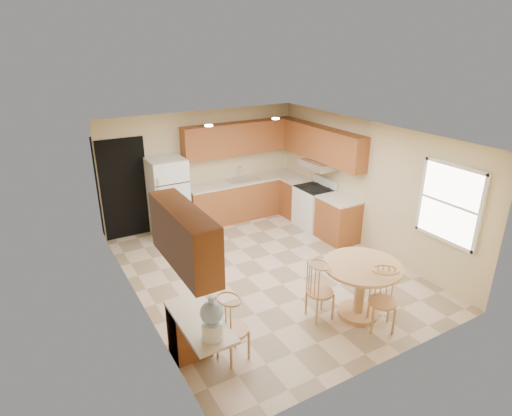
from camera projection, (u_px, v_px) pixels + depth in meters
floor at (267, 271)px, 7.73m from camera, size 5.50×5.50×0.00m
ceiling at (268, 134)px, 6.80m from camera, size 4.50×5.50×0.02m
wall_back at (203, 168)px, 9.47m from camera, size 4.50×0.02×2.50m
wall_front at (389, 281)px, 5.05m from camera, size 4.50×0.02×2.50m
wall_left at (136, 235)px, 6.22m from camera, size 0.02×5.50×2.50m
wall_right at (366, 186)px, 8.31m from camera, size 0.02×5.50×2.50m
doorway at (125, 189)px, 8.72m from camera, size 0.90×0.02×2.10m
base_cab_back at (244, 199)px, 9.94m from camera, size 2.75×0.60×0.87m
counter_back at (244, 180)px, 9.77m from camera, size 2.75×0.63×0.04m
base_cab_right_a at (297, 199)px, 9.96m from camera, size 0.60×0.59×0.87m
counter_right_a at (298, 180)px, 9.79m from camera, size 0.63×0.59×0.04m
base_cab_right_b at (338, 220)px, 8.79m from camera, size 0.60×0.80×0.87m
counter_right_b at (339, 199)px, 8.62m from camera, size 0.63×0.80×0.04m
upper_cab_back at (241, 138)px, 9.53m from camera, size 2.75×0.33×0.70m
upper_cab_right at (322, 144)px, 8.98m from camera, size 0.33×2.42×0.70m
upper_cab_left at (184, 237)px, 4.79m from camera, size 0.33×1.40×0.70m
sink at (243, 180)px, 9.75m from camera, size 0.78×0.44×0.01m
range_hood at (319, 165)px, 9.08m from camera, size 0.50×0.76×0.14m
desk_pedestal at (189, 330)px, 5.60m from camera, size 0.48×0.42×0.72m
desk_top at (199, 321)px, 5.15m from camera, size 0.50×1.20×0.04m
window at (450, 204)px, 6.72m from camera, size 0.06×1.12×1.30m
can_light_a at (209, 126)px, 7.54m from camera, size 0.14×0.14×0.02m
can_light_b at (276, 119)px, 8.19m from camera, size 0.14×0.14×0.02m
refrigerator at (169, 197)px, 8.91m from camera, size 0.73×0.71×1.66m
stove at (314, 207)px, 9.40m from camera, size 0.65×0.76×1.09m
dining_table at (361, 282)px, 6.32m from camera, size 1.16×1.16×0.86m
chair_table_a at (324, 288)px, 6.20m from camera, size 0.40×0.52×0.90m
chair_table_b at (388, 297)px, 5.94m from camera, size 0.41×0.48×0.93m
chair_desk at (236, 326)px, 5.37m from camera, size 0.41×0.53×0.92m
water_crock at (212, 320)px, 4.74m from camera, size 0.26×0.26×0.55m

